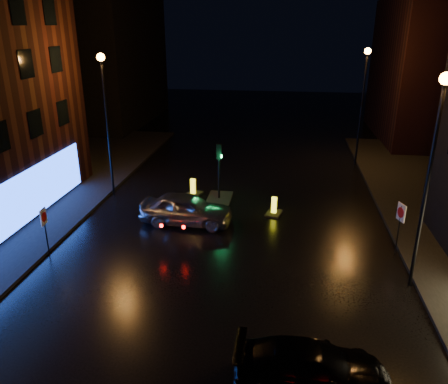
{
  "coord_description": "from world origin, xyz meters",
  "views": [
    {
      "loc": [
        2.47,
        -10.0,
        9.88
      ],
      "look_at": [
        -0.08,
        8.14,
        2.8
      ],
      "focal_mm": 35.0,
      "sensor_mm": 36.0,
      "label": 1
    }
  ],
  "objects": [
    {
      "name": "ground",
      "position": [
        0.0,
        0.0,
        0.0
      ],
      "size": [
        120.0,
        120.0,
        0.0
      ],
      "primitive_type": "plane",
      "color": "black",
      "rests_on": "ground"
    },
    {
      "name": "building_far_left",
      "position": [
        -16.0,
        35.0,
        7.0
      ],
      "size": [
        8.0,
        16.0,
        14.0
      ],
      "primitive_type": "cube",
      "color": "black",
      "rests_on": "ground"
    },
    {
      "name": "building_far_right",
      "position": [
        15.0,
        32.0,
        6.0
      ],
      "size": [
        8.0,
        14.0,
        12.0
      ],
      "primitive_type": "cube",
      "color": "black",
      "rests_on": "ground"
    },
    {
      "name": "street_lamp_lfar",
      "position": [
        -7.8,
        14.0,
        5.56
      ],
      "size": [
        0.44,
        0.44,
        8.37
      ],
      "color": "black",
      "rests_on": "ground"
    },
    {
      "name": "street_lamp_rnear",
      "position": [
        7.8,
        6.0,
        5.56
      ],
      "size": [
        0.44,
        0.44,
        8.37
      ],
      "color": "black",
      "rests_on": "ground"
    },
    {
      "name": "street_lamp_rfar",
      "position": [
        7.8,
        22.0,
        5.56
      ],
      "size": [
        0.44,
        0.44,
        8.37
      ],
      "color": "black",
      "rests_on": "ground"
    },
    {
      "name": "traffic_signal",
      "position": [
        -1.2,
        14.0,
        0.5
      ],
      "size": [
        1.4,
        2.4,
        3.45
      ],
      "color": "black",
      "rests_on": "ground"
    },
    {
      "name": "silver_hatchback",
      "position": [
        -2.41,
        10.52,
        0.82
      ],
      "size": [
        4.86,
        2.07,
        1.64
      ],
      "primitive_type": "imported",
      "rotation": [
        0.0,
        0.0,
        1.54
      ],
      "color": "#A2A4AA",
      "rests_on": "ground"
    },
    {
      "name": "dark_sedan",
      "position": [
        3.61,
        0.17,
        0.65
      ],
      "size": [
        4.51,
        1.88,
        1.3
      ],
      "primitive_type": "imported",
      "rotation": [
        0.0,
        0.0,
        1.58
      ],
      "color": "black",
      "rests_on": "ground"
    },
    {
      "name": "bollard_near",
      "position": [
        2.12,
        12.34,
        0.22
      ],
      "size": [
        1.01,
        1.29,
        1.0
      ],
      "rotation": [
        0.0,
        0.0,
        -0.24
      ],
      "color": "black",
      "rests_on": "ground"
    },
    {
      "name": "bollard_far",
      "position": [
        -2.91,
        14.58,
        0.23
      ],
      "size": [
        1.15,
        1.39,
        1.04
      ],
      "rotation": [
        0.0,
        0.0,
        -0.35
      ],
      "color": "black",
      "rests_on": "ground"
    },
    {
      "name": "road_sign_left",
      "position": [
        -7.9,
        6.31,
        1.71
      ],
      "size": [
        0.11,
        0.55,
        2.28
      ],
      "rotation": [
        0.0,
        0.0,
        0.09
      ],
      "color": "black",
      "rests_on": "ground"
    },
    {
      "name": "road_sign_right",
      "position": [
        7.8,
        8.65,
        1.85
      ],
      "size": [
        0.24,
        0.58,
        2.46
      ],
      "rotation": [
        0.0,
        0.0,
        3.46
      ],
      "color": "black",
      "rests_on": "ground"
    }
  ]
}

